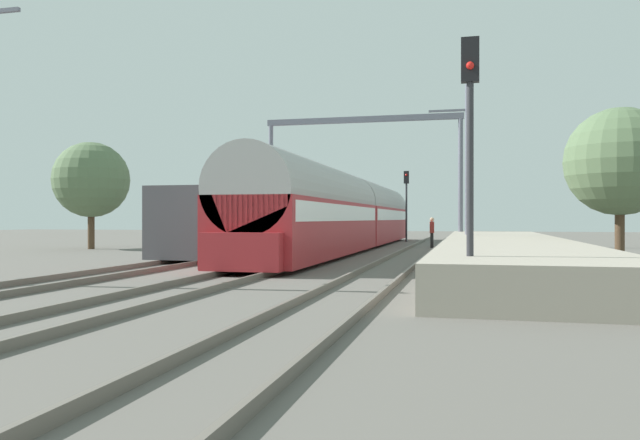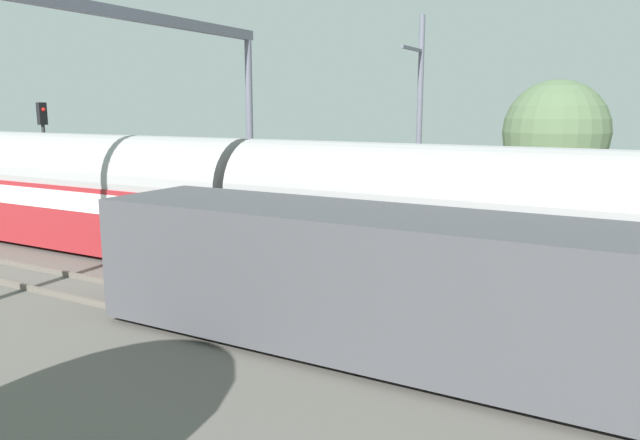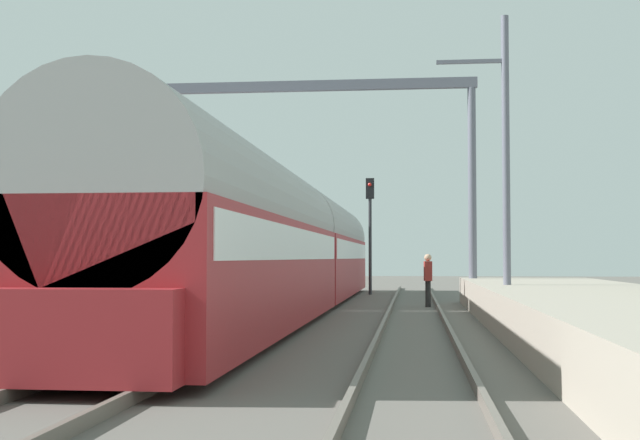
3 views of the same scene
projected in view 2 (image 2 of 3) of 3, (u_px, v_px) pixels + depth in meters
The scene contains 9 objects.
track_far_west at pixel (635, 403), 9.93m from camera, with size 1.51×60.00×0.16m.
platform at pixel (584, 239), 20.66m from camera, with size 4.40×28.00×0.90m.
passenger_train at pixel (250, 207), 17.90m from camera, with size 2.93×32.85×3.82m.
freight_car at pixel (394, 285), 11.74m from camera, with size 2.80×13.00×2.70m.
person_crossing at pixel (262, 211), 22.94m from camera, with size 0.27×0.42×1.73m.
railway_signal_far at pixel (45, 148), 24.93m from camera, with size 0.36×0.30×5.08m.
catenary_gantry at pixel (141, 84), 19.23m from camera, with size 12.05×0.28×7.86m.
catenary_pole_east_mid at pixel (419, 128), 21.39m from camera, with size 1.90×0.20×8.00m.
tree_east_background at pixel (556, 132), 24.68m from camera, with size 4.23×4.23×6.01m.
Camera 2 is at (-14.40, 0.00, 4.84)m, focal length 34.02 mm.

